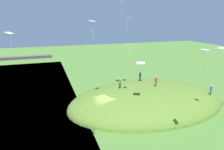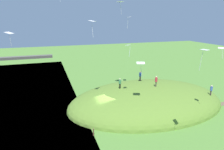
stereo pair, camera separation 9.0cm
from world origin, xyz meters
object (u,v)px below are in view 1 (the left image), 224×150
object	(u,v)px
kite_1	(92,22)
kite_6	(120,2)
person_on_hilltop	(120,82)
kite_8	(221,49)
kite_9	(128,46)
mooring_post	(94,132)
kite_5	(141,64)
person_walking_path	(156,80)
person_near_shore	(140,75)
person_watching_kites	(211,89)
kite_10	(9,33)
kite_7	(129,18)
kite_4	(204,52)

from	to	relation	value
kite_1	kite_6	size ratio (longest dim) A/B	1.04
kite_6	person_on_hilltop	bearing A→B (deg)	-109.79
kite_8	kite_9	xyz separation A→B (m)	(-8.58, 6.55, -0.14)
kite_6	mooring_post	world-z (taller)	kite_6
person_on_hilltop	kite_5	xyz separation A→B (m)	(0.58, -5.65, 4.09)
person_walking_path	person_near_shore	bearing A→B (deg)	63.98
person_watching_kites	kite_1	xyz separation A→B (m)	(-18.42, 2.14, 10.27)
kite_5	kite_6	size ratio (longest dim) A/B	0.96
kite_9	person_near_shore	bearing A→B (deg)	51.30
person_watching_kites	person_on_hilltop	world-z (taller)	person_on_hilltop
kite_8	kite_10	size ratio (longest dim) A/B	0.75
person_watching_kites	mooring_post	size ratio (longest dim) A/B	1.87
kite_1	kite_7	xyz separation A→B (m)	(8.32, 7.82, 0.56)
person_watching_kites	kite_9	bearing A→B (deg)	106.48
kite_9	mooring_post	distance (m)	11.57
kite_1	kite_8	world-z (taller)	kite_1
kite_8	kite_4	bearing A→B (deg)	-148.19
kite_8	kite_6	bearing A→B (deg)	114.41
person_watching_kites	person_near_shore	bearing A→B (deg)	69.93
person_on_hilltop	mooring_post	distance (m)	9.93
kite_1	kite_6	distance (m)	9.74
person_near_shore	kite_4	size ratio (longest dim) A/B	0.88
kite_9	person_on_hilltop	bearing A→B (deg)	85.00
person_walking_path	kite_10	world-z (taller)	kite_10
kite_1	kite_6	bearing A→B (deg)	47.12
person_near_shore	kite_1	size ratio (longest dim) A/B	0.80
person_watching_kites	kite_5	distance (m)	14.20
person_walking_path	kite_8	distance (m)	10.92
kite_4	kite_8	world-z (taller)	kite_4
kite_6	kite_7	world-z (taller)	kite_6
kite_4	kite_8	xyz separation A→B (m)	(5.82, 3.61, -0.50)
person_watching_kites	kite_8	size ratio (longest dim) A/B	1.37
kite_9	kite_10	world-z (taller)	kite_10
kite_5	mooring_post	xyz separation A→B (m)	(-6.59, -1.47, -7.50)
kite_1	kite_4	world-z (taller)	kite_1
kite_5	kite_7	distance (m)	12.82
kite_8	kite_9	distance (m)	10.80
person_on_hilltop	kite_7	world-z (taller)	kite_7
kite_7	kite_10	world-z (taller)	kite_7
kite_6	kite_9	world-z (taller)	kite_6
kite_9	kite_4	bearing A→B (deg)	-74.79
kite_5	mooring_post	size ratio (longest dim) A/B	2.15
kite_9	kite_5	bearing A→B (deg)	-65.61
kite_9	kite_8	bearing A→B (deg)	-37.35
kite_5	kite_7	xyz separation A→B (m)	(3.03, 11.13, 5.58)
kite_4	kite_6	bearing A→B (deg)	92.63
person_walking_path	kite_7	bearing A→B (deg)	71.45
person_on_hilltop	kite_8	world-z (taller)	kite_8
person_watching_kites	person_on_hilltop	bearing A→B (deg)	91.70
kite_4	kite_10	distance (m)	20.69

